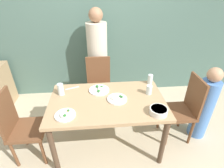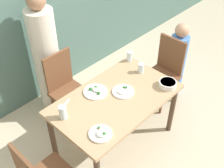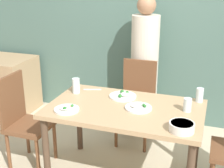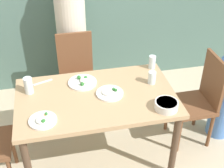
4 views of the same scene
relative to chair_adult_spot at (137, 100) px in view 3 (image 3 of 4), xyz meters
The scene contains 14 objects.
wall_back 1.07m from the chair_adult_spot, 82.26° to the left, with size 10.00×0.06×2.70m.
dining_table 0.77m from the chair_adult_spot, 83.36° to the right, with size 1.36×0.82×0.74m.
chair_adult_spot is the anchor object (origin of this frame).
chair_empty_left 1.25m from the chair_adult_spot, 138.42° to the right, with size 0.40×0.40×0.94m.
person_adult 0.42m from the chair_adult_spot, 90.00° to the left, with size 0.33×0.33×1.62m.
bowl_curry 1.24m from the chair_adult_spot, 59.45° to the right, with size 0.19×0.19×0.07m.
plate_rice_adult 1.09m from the chair_adult_spot, 110.29° to the right, with size 0.22×0.22×0.05m.
plate_rice_child 0.82m from the chair_adult_spot, 74.83° to the right, with size 0.23×0.23×0.04m.
plate_noodles 0.60m from the chair_adult_spot, 89.59° to the right, with size 0.26×0.26×0.06m.
glass_water_tall 0.81m from the chair_adult_spot, 128.86° to the right, with size 0.07×0.07×0.15m.
glass_water_short 0.87m from the chair_adult_spot, 31.03° to the right, with size 0.07×0.07×0.13m.
glass_water_center 0.95m from the chair_adult_spot, 47.36° to the right, with size 0.07×0.07×0.12m.
fork_steel 0.62m from the chair_adult_spot, 128.03° to the right, with size 0.18×0.08×0.01m.
background_table 2.05m from the chair_adult_spot, behind, with size 0.94×0.63×0.76m.
Camera 3 is at (0.71, -2.42, 1.86)m, focal length 50.00 mm.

